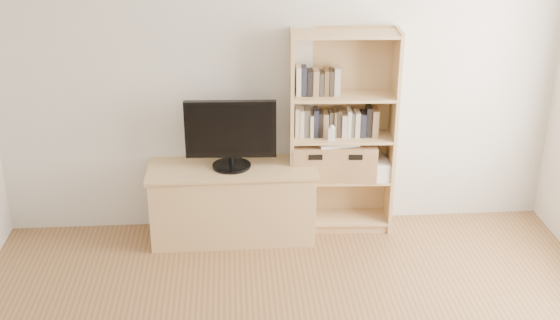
{
  "coord_description": "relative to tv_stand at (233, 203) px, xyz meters",
  "views": [
    {
      "loc": [
        -0.37,
        -2.82,
        2.88
      ],
      "look_at": [
        -0.04,
        1.9,
        0.82
      ],
      "focal_mm": 45.0,
      "sensor_mm": 36.0,
      "label": 1
    }
  ],
  "objects": [
    {
      "name": "back_wall",
      "position": [
        0.39,
        0.24,
        1.0
      ],
      "size": [
        4.5,
        0.02,
        2.6
      ],
      "primitive_type": "cube",
      "color": "beige",
      "rests_on": "floor"
    },
    {
      "name": "tv_stand",
      "position": [
        0.0,
        0.0,
        0.0
      ],
      "size": [
        1.3,
        0.5,
        0.59
      ],
      "primitive_type": "cube",
      "rotation": [
        0.0,
        0.0,
        0.01
      ],
      "color": "tan",
      "rests_on": "floor"
    },
    {
      "name": "bookshelf",
      "position": [
        0.89,
        0.09,
        0.54
      ],
      "size": [
        0.85,
        0.34,
        1.68
      ],
      "primitive_type": "cube",
      "rotation": [
        0.0,
        0.0,
        -0.05
      ],
      "color": "tan",
      "rests_on": "floor"
    },
    {
      "name": "television",
      "position": [
        0.0,
        0.0,
        0.6
      ],
      "size": [
        0.71,
        0.09,
        0.56
      ],
      "primitive_type": "cube",
      "rotation": [
        0.0,
        0.0,
        -0.05
      ],
      "color": "black",
      "rests_on": "tv_stand"
    },
    {
      "name": "books_row_mid",
      "position": [
        0.89,
        0.11,
        0.63
      ],
      "size": [
        0.83,
        0.24,
        0.22
      ],
      "primitive_type": "cube",
      "rotation": [
        0.0,
        0.0,
        -0.09
      ],
      "color": "#B3A999",
      "rests_on": "bookshelf"
    },
    {
      "name": "books_row_upper",
      "position": [
        0.7,
        0.12,
        0.96
      ],
      "size": [
        0.37,
        0.15,
        0.19
      ],
      "primitive_type": "cube",
      "rotation": [
        0.0,
        0.0,
        -0.05
      ],
      "color": "#B3A999",
      "rests_on": "bookshelf"
    },
    {
      "name": "baby_monitor",
      "position": [
        0.79,
        0.01,
        0.58
      ],
      "size": [
        0.06,
        0.04,
        0.11
      ],
      "primitive_type": "cube",
      "rotation": [
        0.0,
        0.0,
        -0.16
      ],
      "color": "white",
      "rests_on": "bookshelf"
    },
    {
      "name": "basket_left",
      "position": [
        0.67,
        0.1,
        0.32
      ],
      "size": [
        0.37,
        0.31,
        0.3
      ],
      "primitive_type": "cube",
      "rotation": [
        0.0,
        0.0,
        -0.03
      ],
      "color": "#936942",
      "rests_on": "bookshelf"
    },
    {
      "name": "basket_right",
      "position": [
        0.99,
        0.08,
        0.32
      ],
      "size": [
        0.38,
        0.32,
        0.29
      ],
      "primitive_type": "cube",
      "rotation": [
        0.0,
        0.0,
        -0.09
      ],
      "color": "#936942",
      "rests_on": "bookshelf"
    },
    {
      "name": "laptop",
      "position": [
        0.85,
        0.08,
        0.48
      ],
      "size": [
        0.34,
        0.25,
        0.02
      ],
      "primitive_type": "cube",
      "rotation": [
        0.0,
        0.0,
        0.11
      ],
      "color": "silver",
      "rests_on": "basket_left"
    },
    {
      "name": "magazine_stack",
      "position": [
        1.18,
        0.07,
        0.23
      ],
      "size": [
        0.2,
        0.28,
        0.12
      ],
      "primitive_type": "cube",
      "rotation": [
        0.0,
        0.0,
        0.03
      ],
      "color": "silver",
      "rests_on": "bookshelf"
    }
  ]
}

